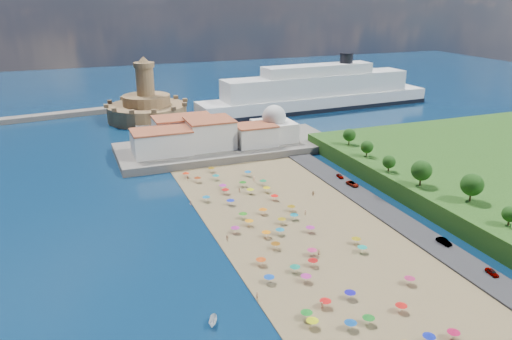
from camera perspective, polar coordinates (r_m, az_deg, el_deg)
name	(u,v)px	position (r m, az deg, el deg)	size (l,w,h in m)	color
ground	(275,226)	(141.20, 2.18, -6.44)	(700.00, 700.00, 0.00)	#071938
terrace	(228,147)	(207.78, -3.26, 2.65)	(90.00, 36.00, 3.00)	#59544C
jetty	(159,132)	(235.55, -11.04, 4.28)	(18.00, 70.00, 2.40)	#59544C
waterfront_buildings	(196,135)	(203.14, -6.86, 4.01)	(57.00, 29.00, 11.00)	silver
domed_building	(274,126)	(210.74, 2.06, 5.02)	(16.00, 16.00, 15.00)	silver
fortress	(147,107)	(263.07, -12.36, 7.01)	(40.00, 40.00, 32.40)	#9C784E
cruise_ship	(317,93)	(284.33, 6.99, 8.70)	(139.38, 27.68, 30.25)	black
beach_parasols	(287,236)	(131.08, 3.51, -7.58)	(32.74, 118.53, 2.20)	gray
beachgoers	(259,219)	(142.47, 0.39, -5.67)	(39.82, 98.19, 1.88)	tan
parked_cars	(387,206)	(155.68, 14.80, -3.99)	(2.87, 72.37, 1.44)	gray
hillside_trees	(441,179)	(156.29, 20.35, -0.99)	(13.14, 109.83, 8.23)	#382314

